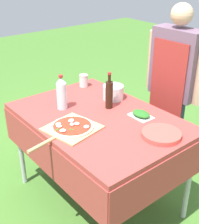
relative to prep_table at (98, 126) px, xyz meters
The scene contains 10 objects.
ground_plane 0.71m from the prep_table, ahead, with size 12.00×12.00×0.00m, color #477A2D.
prep_table is the anchor object (origin of this frame).
person_cook 0.80m from the prep_table, 85.06° to the left, with size 0.58×0.21×1.54m.
pizza_on_peel 0.29m from the prep_table, 82.47° to the right, with size 0.38×0.57×0.06m.
oil_bottle 0.26m from the prep_table, 111.15° to the left, with size 0.06×0.06×0.29m.
water_bottle 0.37m from the prep_table, 154.60° to the right, with size 0.08×0.08×0.27m.
herb_container 0.33m from the prep_table, 49.45° to the left, with size 0.18×0.12×0.04m.
mixing_tub 0.36m from the prep_table, 119.66° to the left, with size 0.17×0.17×0.12m, color silver.
plate_stack 0.51m from the prep_table, 16.64° to the left, with size 0.27×0.27×0.03m.
sauce_jar 0.61m from the prep_table, 153.87° to the left, with size 0.08×0.08×0.11m.
Camera 1 is at (1.59, -1.28, 1.87)m, focal length 50.00 mm.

